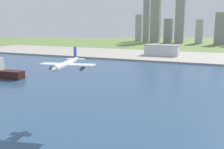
# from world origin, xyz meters

# --- Properties ---
(ground_plane) EXTENTS (2400.00, 2400.00, 0.00)m
(ground_plane) POSITION_xyz_m (0.00, 300.00, 0.00)
(ground_plane) COLOR olive
(water_bay) EXTENTS (840.00, 360.00, 0.15)m
(water_bay) POSITION_xyz_m (0.00, 240.00, 0.07)
(water_bay) COLOR #2D4C70
(water_bay) RESTS_ON ground
(industrial_pier) EXTENTS (840.00, 140.00, 2.50)m
(industrial_pier) POSITION_xyz_m (0.00, 490.00, 1.25)
(industrial_pier) COLOR #A69E93
(industrial_pier) RESTS_ON ground
(airplane_landing) EXTENTS (32.12, 38.28, 11.45)m
(airplane_landing) POSITION_xyz_m (-28.55, 170.43, 33.95)
(airplane_landing) COLOR silver
(warehouse_main) EXTENTS (56.51, 28.63, 17.36)m
(warehouse_main) POSITION_xyz_m (-42.74, 490.19, 11.20)
(warehouse_main) COLOR silver
(warehouse_main) RESTS_ON industrial_pier
(distant_skyline) EXTENTS (335.35, 70.55, 141.51)m
(distant_skyline) POSITION_xyz_m (-45.62, 808.00, 55.10)
(distant_skyline) COLOR #A3A7A5
(distant_skyline) RESTS_ON ground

